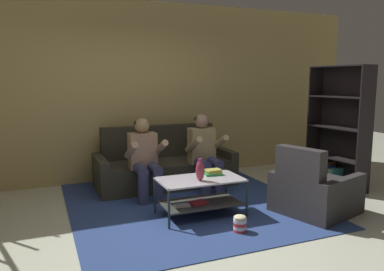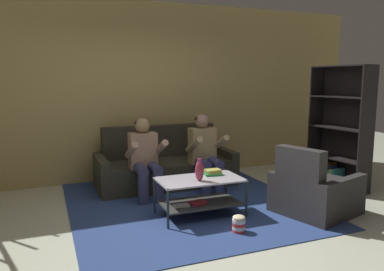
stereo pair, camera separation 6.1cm
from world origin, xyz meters
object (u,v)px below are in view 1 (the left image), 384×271
book_stack (213,172)px  popcorn_tub (240,224)px  person_seated_right (205,150)px  person_seated_left (145,155)px  vase (200,170)px  armchair (314,192)px  bookshelf (336,140)px  coffee_table (200,191)px  couch (164,167)px

book_stack → popcorn_tub: 0.83m
person_seated_right → person_seated_left: bearing=-179.8°
vase → armchair: bearing=-14.4°
person_seated_left → person_seated_right: 0.91m
person_seated_right → book_stack: 0.87m
bookshelf → popcorn_tub: (-2.27, -1.03, -0.63)m
popcorn_tub → person_seated_left: bearing=112.0°
coffee_table → bookshelf: (2.47, 0.41, 0.42)m
person_seated_left → popcorn_tub: person_seated_left is taller
book_stack → popcorn_tub: (-0.03, -0.73, -0.40)m
person_seated_right → bookshelf: bookshelf is taller
couch → person_seated_left: 0.76m
couch → book_stack: couch is taller
couch → popcorn_tub: couch is taller
vase → popcorn_tub: (0.24, -0.54, -0.49)m
bookshelf → popcorn_tub: 2.57m
coffee_table → armchair: (1.35, -0.44, -0.04)m
popcorn_tub → coffee_table: bearing=108.0°
armchair → person_seated_right: bearing=122.4°
couch → vase: size_ratio=7.89×
book_stack → person_seated_right: bearing=72.9°
couch → person_seated_right: (0.45, -0.53, 0.33)m
book_stack → armchair: armchair is taller
person_seated_left → armchair: 2.27m
person_seated_left → person_seated_right: person_seated_right is taller
couch → coffee_table: (-0.03, -1.46, 0.02)m
person_seated_left → coffee_table: size_ratio=1.10×
couch → person_seated_left: person_seated_left is taller
bookshelf → coffee_table: bearing=-170.7°
couch → person_seated_right: bearing=-49.3°
popcorn_tub → vase: bearing=113.6°
person_seated_right → book_stack: bearing=-107.1°
book_stack → vase: bearing=-143.9°
book_stack → popcorn_tub: size_ratio=1.18×
couch → person_seated_left: bearing=-130.6°
person_seated_right → popcorn_tub: 1.66m
vase → person_seated_right: bearing=63.0°
person_seated_left → bookshelf: (2.89, -0.53, 0.12)m
person_seated_right → bookshelf: size_ratio=0.62×
person_seated_left → vase: bearing=-68.9°
person_seated_right → coffee_table: (-0.48, -0.93, -0.31)m
book_stack → armchair: (1.12, -0.55, -0.23)m
book_stack → armchair: bearing=-26.1°
bookshelf → armchair: size_ratio=1.72×
person_seated_left → book_stack: person_seated_left is taller
vase → book_stack: (0.26, 0.19, -0.09)m
person_seated_right → popcorn_tub: size_ratio=5.90×
bookshelf → armchair: bookshelf is taller
person_seated_right → couch: bearing=130.7°
couch → armchair: bearing=-55.1°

